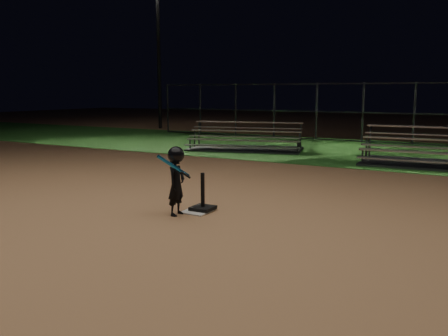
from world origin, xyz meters
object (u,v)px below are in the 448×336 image
home_plate (197,212)px  batting_tee (203,203)px  bleacher_left (245,144)px  light_pole_left (158,41)px  child_batter (176,179)px  bleacher_right (443,159)px

home_plate → batting_tee: (0.05, 0.12, 0.13)m
bleacher_left → light_pole_left: size_ratio=0.54×
child_batter → light_pole_left: bearing=34.7°
home_plate → bleacher_left: (-3.17, 8.34, 0.19)m
child_batter → bleacher_right: 8.80m
bleacher_right → light_pole_left: (-15.45, 7.27, 4.72)m
home_plate → batting_tee: size_ratio=0.67×
bleacher_left → light_pole_left: bearing=128.4°
home_plate → light_pole_left: light_pole_left is taller
child_batter → bleacher_left: size_ratio=0.27×
home_plate → batting_tee: batting_tee is taller
light_pole_left → batting_tee: bearing=-50.9°
bleacher_left → home_plate: bearing=-84.0°
batting_tee → home_plate: bearing=-112.3°
batting_tee → child_batter: bearing=-119.8°
home_plate → child_batter: child_batter is taller
batting_tee → bleacher_left: (-3.22, 8.22, 0.07)m
batting_tee → bleacher_right: bleacher_right is taller
bleacher_right → bleacher_left: bearing=171.9°
child_batter → light_pole_left: light_pole_left is taller
bleacher_left → bleacher_right: size_ratio=0.98×
light_pole_left → home_plate: bearing=-51.2°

